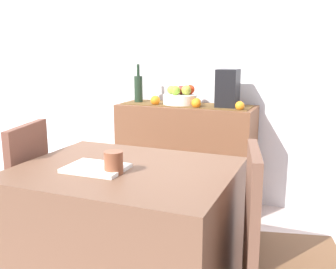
{
  "coord_description": "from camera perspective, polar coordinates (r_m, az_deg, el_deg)",
  "views": [
    {
      "loc": [
        0.96,
        -2.04,
        1.29
      ],
      "look_at": [
        -0.01,
        0.37,
        0.73
      ],
      "focal_mm": 41.49,
      "sensor_mm": 36.0,
      "label": 1
    }
  ],
  "objects": [
    {
      "name": "orange_loose_near_bowl",
      "position": [
        3.08,
        4.24,
        4.74
      ],
      "size": [
        0.07,
        0.07,
        0.07
      ],
      "primitive_type": "sphere",
      "color": "orange",
      "rests_on": "sideboard_console"
    },
    {
      "name": "sideboard_console",
      "position": [
        3.26,
        2.62,
        -3.15
      ],
      "size": [
        1.11,
        0.42,
        0.86
      ],
      "primitive_type": "cube",
      "color": "brown",
      "rests_on": "ground"
    },
    {
      "name": "coffee_cup",
      "position": [
        1.79,
        -8.0,
        -4.1
      ],
      "size": [
        0.09,
        0.09,
        0.1
      ],
      "primitive_type": "cylinder",
      "color": "brown",
      "rests_on": "dining_table"
    },
    {
      "name": "apple_front",
      "position": [
        3.22,
        0.48,
        6.59
      ],
      "size": [
        0.07,
        0.07,
        0.07
      ],
      "primitive_type": "sphere",
      "color": "#92A13A",
      "rests_on": "fruit_bowl"
    },
    {
      "name": "apple_upper",
      "position": [
        3.21,
        1.95,
        6.57
      ],
      "size": [
        0.07,
        0.07,
        0.07
      ],
      "primitive_type": "sphere",
      "color": "#AD2D2A",
      "rests_on": "fruit_bowl"
    },
    {
      "name": "coffee_maker",
      "position": [
        3.06,
        8.75,
        6.7
      ],
      "size": [
        0.16,
        0.18,
        0.3
      ],
      "primitive_type": "cube",
      "color": "black",
      "rests_on": "sideboard_console"
    },
    {
      "name": "orange_loose_mid",
      "position": [
        3.01,
        4.17,
        4.6
      ],
      "size": [
        0.07,
        0.07,
        0.07
      ],
      "primitive_type": "sphere",
      "color": "orange",
      "rests_on": "sideboard_console"
    },
    {
      "name": "table_runner",
      "position": [
        3.17,
        2.7,
        4.39
      ],
      "size": [
        1.05,
        0.32,
        0.01
      ],
      "primitive_type": "cube",
      "color": "brown",
      "rests_on": "sideboard_console"
    },
    {
      "name": "apple_center",
      "position": [
        3.21,
        3.25,
        6.62
      ],
      "size": [
        0.08,
        0.08,
        0.08
      ],
      "primitive_type": "sphere",
      "color": "red",
      "rests_on": "fruit_bowl"
    },
    {
      "name": "apple_right",
      "position": [
        3.14,
        1.11,
        6.5
      ],
      "size": [
        0.08,
        0.08,
        0.08
      ],
      "primitive_type": "sphere",
      "color": "#84B231",
      "rests_on": "fruit_bowl"
    },
    {
      "name": "fruit_bowl",
      "position": [
        3.18,
        1.75,
        5.18
      ],
      "size": [
        0.27,
        0.27,
        0.08
      ],
      "primitive_type": "cylinder",
      "color": "white",
      "rests_on": "table_runner"
    },
    {
      "name": "chair_near_window",
      "position": [
        2.5,
        -22.48,
        -12.99
      ],
      "size": [
        0.48,
        0.48,
        0.9
      ],
      "color": "brown",
      "rests_on": "ground"
    },
    {
      "name": "apple_left",
      "position": [
        3.15,
        2.71,
        6.53
      ],
      "size": [
        0.08,
        0.08,
        0.08
      ],
      "primitive_type": "sphere",
      "color": "#969C35",
      "rests_on": "fruit_bowl"
    },
    {
      "name": "orange_loose_end",
      "position": [
        2.92,
        10.5,
        4.16
      ],
      "size": [
        0.07,
        0.07,
        0.07
      ],
      "primitive_type": "sphere",
      "color": "orange",
      "rests_on": "sideboard_console"
    },
    {
      "name": "open_book",
      "position": [
        1.87,
        -10.53,
        -4.88
      ],
      "size": [
        0.28,
        0.21,
        0.02
      ],
      "primitive_type": "cube",
      "rotation": [
        0.0,
        0.0,
        0.02
      ],
      "color": "white",
      "rests_on": "dining_table"
    },
    {
      "name": "orange_loose_far",
      "position": [
        3.16,
        -1.87,
        5.03
      ],
      "size": [
        0.08,
        0.08,
        0.08
      ],
      "primitive_type": "sphere",
      "color": "orange",
      "rests_on": "sideboard_console"
    },
    {
      "name": "wine_bottle",
      "position": [
        3.32,
        -4.37,
        6.78
      ],
      "size": [
        0.07,
        0.07,
        0.32
      ],
      "color": "#223524",
      "rests_on": "sideboard_console"
    },
    {
      "name": "room_wall_rear",
      "position": [
        3.37,
        5.42,
        13.18
      ],
      "size": [
        6.4,
        0.06,
        2.7
      ],
      "primitive_type": "cube",
      "color": "silver",
      "rests_on": "ground"
    },
    {
      "name": "dining_table",
      "position": [
        2.02,
        -6.14,
        -14.98
      ],
      "size": [
        1.03,
        0.81,
        0.74
      ],
      "primitive_type": "cube",
      "color": "brown",
      "rests_on": "ground"
    },
    {
      "name": "ground_plane",
      "position": [
        2.61,
        -3.0,
        -17.73
      ],
      "size": [
        6.4,
        6.4,
        0.02
      ],
      "primitive_type": "cube",
      "color": "beige",
      "rests_on": "ground"
    }
  ]
}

